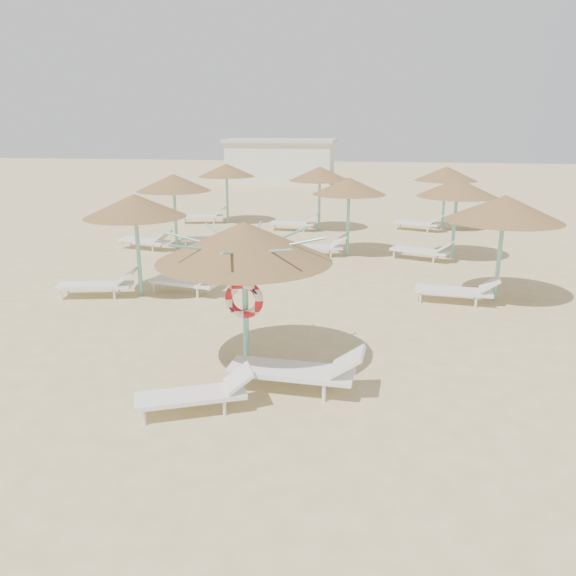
# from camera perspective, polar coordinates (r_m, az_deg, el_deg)

# --- Properties ---
(ground) EXTENTS (120.00, 120.00, 0.00)m
(ground) POSITION_cam_1_polar(r_m,az_deg,el_deg) (10.21, -2.17, -9.21)
(ground) COLOR #D6BF82
(ground) RESTS_ON ground
(main_palapa) EXTENTS (3.11, 3.11, 2.78)m
(main_palapa) POSITION_cam_1_polar(r_m,az_deg,el_deg) (9.82, -4.48, 4.63)
(main_palapa) COLOR #71C4B2
(main_palapa) RESTS_ON ground
(lounger_main_a) EXTENTS (1.92, 1.25, 0.67)m
(lounger_main_a) POSITION_cam_1_polar(r_m,az_deg,el_deg) (9.11, -9.08, -10.50)
(lounger_main_a) COLOR white
(lounger_main_a) RESTS_ON ground
(lounger_main_b) EXTENTS (2.34, 0.83, 0.84)m
(lounger_main_b) POSITION_cam_1_polar(r_m,az_deg,el_deg) (9.60, 1.20, -8.30)
(lounger_main_b) COLOR white
(lounger_main_b) RESTS_ON ground
(palapa_field) EXTENTS (19.08, 14.01, 2.72)m
(palapa_field) POSITION_cam_1_polar(r_m,az_deg,el_deg) (19.19, 7.22, 9.97)
(palapa_field) COLOR #71C4B2
(palapa_field) RESTS_ON ground
(service_hut) EXTENTS (8.40, 4.40, 3.25)m
(service_hut) POSITION_cam_1_polar(r_m,az_deg,el_deg) (44.80, -0.73, 12.85)
(service_hut) COLOR silver
(service_hut) RESTS_ON ground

